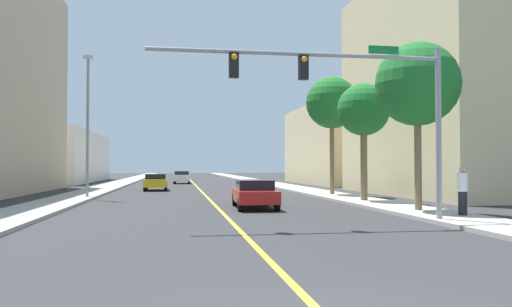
% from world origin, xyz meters
% --- Properties ---
extents(ground, '(192.00, 192.00, 0.00)m').
position_xyz_m(ground, '(0.00, 42.00, 0.00)').
color(ground, '#2D2D30').
extents(sidewalk_left, '(2.71, 168.00, 0.15)m').
position_xyz_m(sidewalk_left, '(-8.14, 42.00, 0.07)').
color(sidewalk_left, '#9E9B93').
rests_on(sidewalk_left, ground).
extents(sidewalk_right, '(2.71, 168.00, 0.15)m').
position_xyz_m(sidewalk_right, '(8.14, 42.00, 0.07)').
color(sidewalk_right, '#B2ADA3').
rests_on(sidewalk_right, ground).
extents(lane_marking_center, '(0.16, 144.00, 0.01)m').
position_xyz_m(lane_marking_center, '(0.00, 42.00, 0.00)').
color(lane_marking_center, yellow).
rests_on(lane_marking_center, ground).
extents(building_left_far, '(17.91, 26.42, 6.20)m').
position_xyz_m(building_left_far, '(-21.02, 60.33, 3.10)').
color(building_left_far, silver).
rests_on(building_left_far, ground).
extents(building_right_near, '(17.18, 18.00, 15.45)m').
position_xyz_m(building_right_near, '(20.66, 26.56, 7.72)').
color(building_right_near, beige).
rests_on(building_right_near, ground).
extents(building_right_far, '(15.26, 19.60, 8.70)m').
position_xyz_m(building_right_far, '(19.70, 48.73, 4.35)').
color(building_right_far, beige).
rests_on(building_right_far, ground).
extents(traffic_signal_mast, '(10.24, 0.36, 6.03)m').
position_xyz_m(traffic_signal_mast, '(3.98, 10.86, 4.63)').
color(traffic_signal_mast, gray).
rests_on(traffic_signal_mast, sidewalk_right).
extents(street_lamp, '(0.56, 0.28, 8.59)m').
position_xyz_m(street_lamp, '(-7.29, 26.02, 4.87)').
color(street_lamp, gray).
rests_on(street_lamp, sidewalk_left).
extents(palm_near, '(3.55, 3.55, 7.10)m').
position_xyz_m(palm_near, '(8.13, 14.27, 5.44)').
color(palm_near, brown).
rests_on(palm_near, sidewalk_right).
extents(palm_mid, '(2.85, 2.85, 6.35)m').
position_xyz_m(palm_mid, '(8.09, 20.33, 5.00)').
color(palm_mid, brown).
rests_on(palm_mid, sidewalk_right).
extents(palm_far, '(3.44, 3.44, 7.78)m').
position_xyz_m(palm_far, '(8.24, 26.40, 6.17)').
color(palm_far, brown).
rests_on(palm_far, sidewalk_right).
extents(car_yellow, '(1.88, 4.35, 1.35)m').
position_xyz_m(car_yellow, '(-3.61, 36.17, 0.73)').
color(car_yellow, gold).
rests_on(car_yellow, ground).
extents(car_red, '(1.98, 4.39, 1.34)m').
position_xyz_m(car_red, '(1.70, 17.81, 0.71)').
color(car_red, red).
rests_on(car_red, ground).
extents(car_white, '(1.88, 4.49, 1.41)m').
position_xyz_m(car_white, '(-1.35, 51.91, 0.75)').
color(car_white, white).
rests_on(car_white, ground).
extents(pedestrian, '(0.38, 0.38, 1.83)m').
position_xyz_m(pedestrian, '(8.71, 11.90, 1.07)').
color(pedestrian, black).
rests_on(pedestrian, sidewalk_right).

